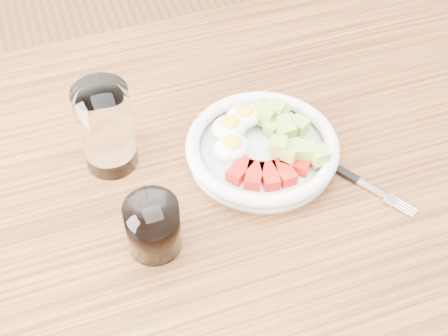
# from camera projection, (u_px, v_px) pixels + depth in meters

# --- Properties ---
(dining_table) EXTENTS (1.50, 0.90, 0.77)m
(dining_table) POSITION_uv_depth(u_px,v_px,m) (231.00, 221.00, 1.06)
(dining_table) COLOR brown
(dining_table) RESTS_ON ground
(bowl) EXTENTS (0.25, 0.25, 0.06)m
(bowl) POSITION_uv_depth(u_px,v_px,m) (262.00, 146.00, 1.01)
(bowl) COLOR white
(bowl) RESTS_ON dining_table
(fork) EXTENTS (0.11, 0.17, 0.01)m
(fork) POSITION_uv_depth(u_px,v_px,m) (347.00, 175.00, 0.99)
(fork) COLOR black
(fork) RESTS_ON dining_table
(water_glass) EXTENTS (0.08, 0.08, 0.15)m
(water_glass) POSITION_uv_depth(u_px,v_px,m) (106.00, 128.00, 0.96)
(water_glass) COLOR white
(water_glass) RESTS_ON dining_table
(coffee_glass) EXTENTS (0.08, 0.08, 0.09)m
(coffee_glass) POSITION_uv_depth(u_px,v_px,m) (153.00, 227.00, 0.88)
(coffee_glass) COLOR white
(coffee_glass) RESTS_ON dining_table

